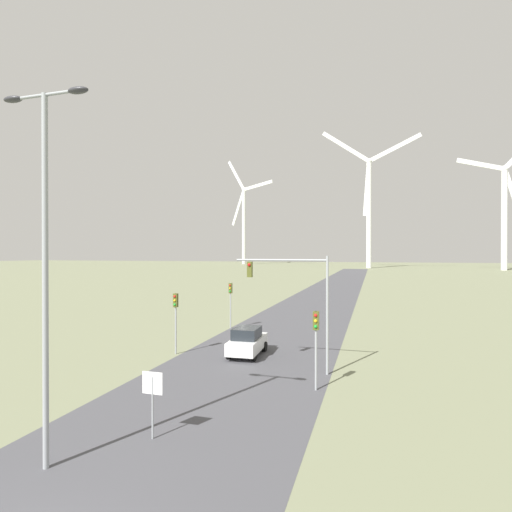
{
  "coord_description": "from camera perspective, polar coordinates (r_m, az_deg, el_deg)",
  "views": [
    {
      "loc": [
        7.18,
        -5.82,
        6.66
      ],
      "look_at": [
        0.0,
        18.56,
        6.48
      ],
      "focal_mm": 28.0,
      "sensor_mm": 36.0,
      "label": 1
    }
  ],
  "objects": [
    {
      "name": "wind_turbine_far_left",
      "position": [
        247.07,
        -1.75,
        5.59
      ],
      "size": [
        33.88,
        18.18,
        65.7
      ],
      "color": "white",
      "rests_on": "ground"
    },
    {
      "name": "streetlamp",
      "position": [
        13.92,
        -27.9,
        2.29
      ],
      "size": [
        3.17,
        0.32,
        11.64
      ],
      "color": "#93999E",
      "rests_on": "ground"
    },
    {
      "name": "traffic_light_post_near_left",
      "position": [
        27.08,
        -11.42,
        -7.52
      ],
      "size": [
        0.28,
        0.34,
        4.0
      ],
      "color": "#93999E",
      "rests_on": "ground"
    },
    {
      "name": "car_approaching",
      "position": [
        26.61,
        -1.26,
        -12.08
      ],
      "size": [
        1.97,
        4.17,
        1.83
      ],
      "color": "white",
      "rests_on": "ground"
    },
    {
      "name": "traffic_light_post_mid_left",
      "position": [
        35.5,
        -3.67,
        -5.61
      ],
      "size": [
        0.28,
        0.34,
        4.02
      ],
      "color": "#93999E",
      "rests_on": "ground"
    },
    {
      "name": "road_surface",
      "position": [
        54.71,
        8.8,
        -6.59
      ],
      "size": [
        10.0,
        240.0,
        0.01
      ],
      "color": "#47474C",
      "rests_on": "ground"
    },
    {
      "name": "stop_sign_near",
      "position": [
        15.54,
        -14.57,
        -18.29
      ],
      "size": [
        0.81,
        0.07,
        2.42
      ],
      "color": "#93999E",
      "rests_on": "ground"
    },
    {
      "name": "wind_turbine_center",
      "position": [
        183.81,
        31.94,
        5.97
      ],
      "size": [
        30.18,
        4.61,
        53.18
      ],
      "color": "white",
      "rests_on": "ground"
    },
    {
      "name": "traffic_light_mast_overhead",
      "position": [
        22.52,
        5.61,
        -4.63
      ],
      "size": [
        5.31,
        0.35,
        6.52
      ],
      "color": "#93999E",
      "rests_on": "ground"
    },
    {
      "name": "traffic_light_post_near_right",
      "position": [
        19.91,
        8.56,
        -10.74
      ],
      "size": [
        0.28,
        0.33,
        3.84
      ],
      "color": "#93999E",
      "rests_on": "ground"
    },
    {
      "name": "wind_turbine_left",
      "position": [
        186.73,
        15.83,
        7.6
      ],
      "size": [
        42.91,
        4.4,
        62.16
      ],
      "color": "white",
      "rests_on": "ground"
    }
  ]
}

